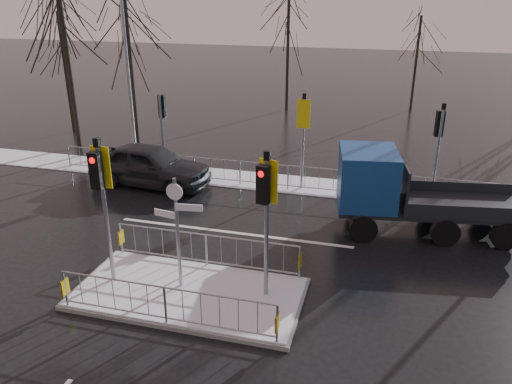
% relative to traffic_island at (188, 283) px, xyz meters
% --- Properties ---
extents(ground, '(120.00, 120.00, 0.00)m').
position_rel_traffic_island_xyz_m(ground, '(0.01, -0.01, -0.39)').
color(ground, black).
rests_on(ground, ground).
extents(snow_verge, '(30.00, 2.00, 0.04)m').
position_rel_traffic_island_xyz_m(snow_verge, '(0.01, 8.59, -0.37)').
color(snow_verge, white).
rests_on(snow_verge, ground).
extents(lane_markings, '(8.00, 11.38, 0.01)m').
position_rel_traffic_island_xyz_m(lane_markings, '(0.01, -0.34, -0.39)').
color(lane_markings, silver).
rests_on(lane_markings, ground).
extents(traffic_island, '(6.00, 3.04, 4.15)m').
position_rel_traffic_island_xyz_m(traffic_island, '(0.00, 0.00, 0.00)').
color(traffic_island, slate).
rests_on(traffic_island, ground).
extents(far_kerb_fixtures, '(18.00, 0.65, 3.83)m').
position_rel_traffic_island_xyz_m(far_kerb_fixtures, '(0.31, 8.08, 0.63)').
color(far_kerb_fixtures, gray).
rests_on(far_kerb_fixtures, ground).
extents(car_far_lane, '(5.18, 2.46, 1.71)m').
position_rel_traffic_island_xyz_m(car_far_lane, '(-4.56, 7.10, 0.46)').
color(car_far_lane, black).
rests_on(car_far_lane, ground).
extents(flatbed_truck, '(6.20, 3.03, 2.75)m').
position_rel_traffic_island_xyz_m(flatbed_truck, '(5.01, 5.38, 1.07)').
color(flatbed_truck, black).
rests_on(flatbed_truck, ground).
extents(tree_near_a, '(4.75, 4.75, 8.97)m').
position_rel_traffic_island_xyz_m(tree_near_a, '(-10.49, 10.99, 5.72)').
color(tree_near_a, black).
rests_on(tree_near_a, ground).
extents(tree_near_b, '(4.00, 4.00, 7.55)m').
position_rel_traffic_island_xyz_m(tree_near_b, '(-7.99, 12.49, 4.76)').
color(tree_near_b, black).
rests_on(tree_near_b, ground).
extents(tree_near_c, '(3.50, 3.50, 6.61)m').
position_rel_traffic_island_xyz_m(tree_near_c, '(-12.49, 13.49, 4.11)').
color(tree_near_c, black).
rests_on(tree_near_c, ground).
extents(tree_far_a, '(3.75, 3.75, 7.08)m').
position_rel_traffic_island_xyz_m(tree_far_a, '(-1.99, 21.99, 4.43)').
color(tree_far_a, black).
rests_on(tree_far_a, ground).
extents(tree_far_b, '(3.25, 3.25, 6.14)m').
position_rel_traffic_island_xyz_m(tree_far_b, '(6.01, 23.99, 3.79)').
color(tree_far_b, black).
rests_on(tree_far_b, ground).
extents(street_lamp_left, '(1.25, 0.18, 8.20)m').
position_rel_traffic_island_xyz_m(street_lamp_left, '(-6.42, 9.49, 4.10)').
color(street_lamp_left, gray).
rests_on(street_lamp_left, ground).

